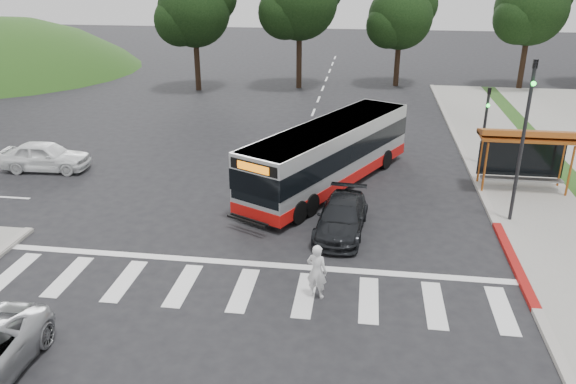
# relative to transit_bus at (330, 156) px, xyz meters

# --- Properties ---
(ground) EXTENTS (140.00, 140.00, 0.00)m
(ground) POSITION_rel_transit_bus_xyz_m (-2.06, -4.49, -1.45)
(ground) COLOR black
(ground) RESTS_ON ground
(sidewalk_east) EXTENTS (4.00, 40.00, 0.12)m
(sidewalk_east) POSITION_rel_transit_bus_xyz_m (8.94, 3.51, -1.39)
(sidewalk_east) COLOR gray
(sidewalk_east) RESTS_ON ground
(curb_east) EXTENTS (0.30, 40.00, 0.15)m
(curb_east) POSITION_rel_transit_bus_xyz_m (6.94, 3.51, -1.38)
(curb_east) COLOR #9E9991
(curb_east) RESTS_ON ground
(curb_east_red) EXTENTS (0.32, 6.00, 0.15)m
(curb_east_red) POSITION_rel_transit_bus_xyz_m (6.94, -6.49, -1.38)
(curb_east_red) COLOR maroon
(curb_east_red) RESTS_ON ground
(crosswalk_ladder) EXTENTS (18.00, 2.60, 0.01)m
(crosswalk_ladder) POSITION_rel_transit_bus_xyz_m (-2.06, -9.49, -1.45)
(crosswalk_ladder) COLOR silver
(crosswalk_ladder) RESTS_ON ground
(bus_shelter) EXTENTS (4.20, 1.60, 2.86)m
(bus_shelter) POSITION_rel_transit_bus_xyz_m (8.74, 0.61, 0.90)
(bus_shelter) COLOR #A4521B
(bus_shelter) RESTS_ON sidewalk_east
(traffic_signal_ne_tall) EXTENTS (0.18, 0.37, 6.50)m
(traffic_signal_ne_tall) POSITION_rel_transit_bus_xyz_m (7.54, -3.00, 2.42)
(traffic_signal_ne_tall) COLOR black
(traffic_signal_ne_tall) RESTS_ON ground
(traffic_signal_ne_short) EXTENTS (0.18, 0.37, 4.00)m
(traffic_signal_ne_short) POSITION_rel_transit_bus_xyz_m (7.54, 4.00, 1.02)
(traffic_signal_ne_short) COLOR black
(traffic_signal_ne_short) RESTS_ON ground
(tree_ne_a) EXTENTS (6.16, 5.74, 9.30)m
(tree_ne_a) POSITION_rel_transit_bus_xyz_m (14.02, 23.57, 4.94)
(tree_ne_a) COLOR black
(tree_ne_a) RESTS_ON parking_lot
(tree_north_a) EXTENTS (6.60, 6.15, 10.17)m
(tree_north_a) POSITION_rel_transit_bus_xyz_m (-3.98, 21.58, 5.47)
(tree_north_a) COLOR black
(tree_north_a) RESTS_ON ground
(tree_north_b) EXTENTS (5.72, 5.33, 8.43)m
(tree_north_b) POSITION_rel_transit_bus_xyz_m (4.01, 23.57, 4.21)
(tree_north_b) COLOR black
(tree_north_b) RESTS_ON ground
(tree_north_c) EXTENTS (6.16, 5.74, 9.30)m
(tree_north_c) POSITION_rel_transit_bus_xyz_m (-11.98, 19.57, 4.84)
(tree_north_c) COLOR black
(tree_north_c) RESTS_ON ground
(transit_bus) EXTENTS (7.29, 11.13, 2.91)m
(transit_bus) POSITION_rel_transit_bus_xyz_m (0.00, 0.00, 0.00)
(transit_bus) COLOR #ACAFB1
(transit_bus) RESTS_ON ground
(pedestrian) EXTENTS (0.76, 0.60, 1.82)m
(pedestrian) POSITION_rel_transit_bus_xyz_m (0.30, -9.53, -0.55)
(pedestrian) COLOR white
(pedestrian) RESTS_ON ground
(dark_sedan) EXTENTS (2.15, 4.50, 1.26)m
(dark_sedan) POSITION_rel_transit_bus_xyz_m (0.83, -4.86, -0.82)
(dark_sedan) COLOR black
(dark_sedan) RESTS_ON ground
(west_car_white) EXTENTS (4.43, 1.99, 1.48)m
(west_car_white) POSITION_rel_transit_bus_xyz_m (-14.24, 0.09, -0.71)
(west_car_white) COLOR white
(west_car_white) RESTS_ON ground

